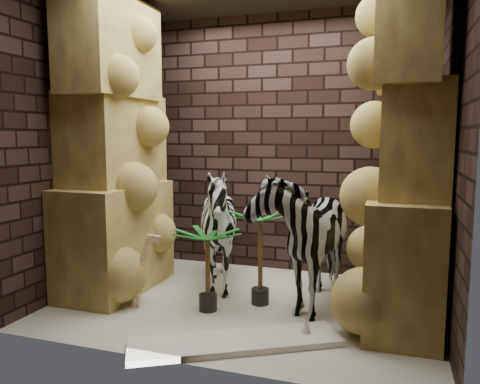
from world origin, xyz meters
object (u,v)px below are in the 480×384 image
(zebra_left, at_px, (219,236))
(giraffe_toy, at_px, (127,269))
(surfboard, at_px, (235,342))
(palm_front, at_px, (260,257))
(palm_back, at_px, (208,270))
(zebra_right, at_px, (304,225))

(zebra_left, height_order, giraffe_toy, zebra_left)
(zebra_left, xyz_separation_m, surfboard, (0.57, -1.14, -0.56))
(zebra_left, height_order, palm_front, zebra_left)
(zebra_left, bearing_deg, palm_back, -57.99)
(palm_back, bearing_deg, palm_front, 37.08)
(palm_back, bearing_deg, surfboard, -51.66)
(giraffe_toy, bearing_deg, surfboard, -44.39)
(zebra_right, height_order, zebra_left, zebra_right)
(giraffe_toy, height_order, surfboard, giraffe_toy)
(zebra_left, distance_m, giraffe_toy, 0.98)
(palm_front, height_order, palm_back, palm_front)
(zebra_left, height_order, palm_back, zebra_left)
(zebra_right, relative_size, surfboard, 0.94)
(zebra_left, xyz_separation_m, giraffe_toy, (-0.65, -0.71, -0.21))
(zebra_left, xyz_separation_m, palm_front, (0.51, -0.23, -0.13))
(palm_front, bearing_deg, zebra_right, 22.75)
(palm_front, distance_m, palm_back, 0.52)
(palm_front, bearing_deg, giraffe_toy, -157.64)
(giraffe_toy, xyz_separation_m, surfboard, (1.22, -0.43, -0.35))
(zebra_right, distance_m, giraffe_toy, 1.72)
(palm_front, bearing_deg, zebra_left, 155.58)
(zebra_left, bearing_deg, palm_front, -2.76)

